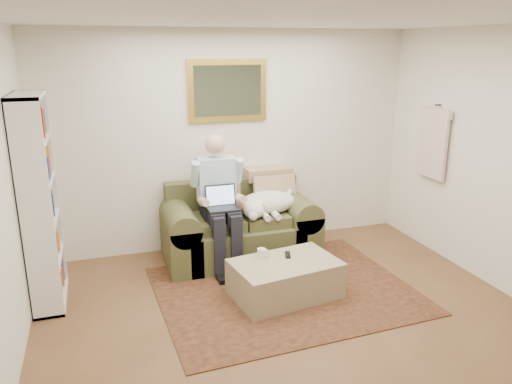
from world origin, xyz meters
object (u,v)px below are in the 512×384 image
sofa (240,233)px  laptop (222,202)px  bookshelf (39,203)px  seated_man (220,203)px  sleeping_dog (268,202)px  coffee_mug (261,253)px  ottoman (285,279)px

sofa → laptop: 0.58m
laptop → bookshelf: bearing=-173.7°
seated_man → laptop: bearing=-90.0°
seated_man → sleeping_dog: 0.58m
seated_man → coffee_mug: size_ratio=14.68×
ottoman → coffee_mug: bearing=141.4°
sleeping_dog → coffee_mug: 0.93m
sofa → seated_man: size_ratio=1.19×
sofa → coffee_mug: 0.92m
sofa → coffee_mug: bearing=-92.4°
coffee_mug → bookshelf: (-2.02, 0.49, 0.58)m
sofa → sleeping_dog: sofa is taller
sofa → ottoman: sofa is taller
seated_man → laptop: seated_man is taller
seated_man → sleeping_dog: seated_man is taller
laptop → sofa: bearing=41.0°
seated_man → sleeping_dog: (0.57, 0.07, -0.07)m
seated_man → bookshelf: (-1.79, -0.26, 0.27)m
sleeping_dog → laptop: bearing=-166.4°
ottoman → coffee_mug: size_ratio=10.19×
seated_man → laptop: size_ratio=4.33×
coffee_mug → bookshelf: bookshelf is taller
laptop → ottoman: (0.42, -0.84, -0.58)m
sofa → ottoman: 1.09m
coffee_mug → bookshelf: 2.16m
laptop → coffee_mug: laptop is taller
ottoman → sofa: bearing=98.4°
sleeping_dog → ottoman: (-0.15, -0.98, -0.48)m
sofa → sleeping_dog: bearing=-15.7°
sofa → seated_man: (-0.26, -0.16, 0.43)m
sleeping_dog → seated_man: bearing=-172.9°
laptop → bookshelf: 1.82m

